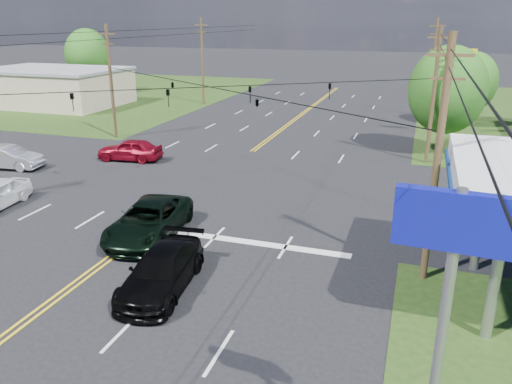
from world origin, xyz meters
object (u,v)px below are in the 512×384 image
(pole_ne, at_px, (434,94))
(sedan_silver, at_px, (8,157))
(tree_far_l, at_px, (87,55))
(polesign_se, at_px, (450,275))
(pole_left_far, at_px, (202,61))
(suv_black, at_px, (162,271))
(retail_nw, at_px, (53,88))
(tree_right_a, at_px, (447,90))
(tree_right_b, at_px, (471,82))
(pole_se, at_px, (437,161))
(pickup_dkgreen, at_px, (149,220))
(pole_right_far, at_px, (433,67))
(pole_nw, at_px, (111,81))

(pole_ne, distance_m, sedan_silver, 29.89)
(tree_far_l, distance_m, polesign_se, 68.45)
(pole_left_far, bearing_deg, suv_black, -68.16)
(retail_nw, distance_m, polesign_se, 59.93)
(tree_right_a, xyz_separation_m, tree_right_b, (2.50, 12.00, -0.65))
(pole_se, distance_m, pickup_dkgreen, 13.15)
(pickup_dkgreen, height_order, suv_black, pickup_dkgreen)
(pole_se, xyz_separation_m, sedan_silver, (-27.61, 7.33, -4.13))
(pole_se, bearing_deg, polesign_se, -90.00)
(pole_ne, distance_m, pickup_dkgreen, 22.17)
(pole_right_far, xyz_separation_m, tree_far_l, (-45.00, 4.00, 0.03))
(pole_se, xyz_separation_m, pickup_dkgreen, (-12.50, 0.15, -4.08))
(pole_right_far, distance_m, suv_black, 42.36)
(suv_black, bearing_deg, pole_right_far, 70.46)
(pole_ne, relative_size, pickup_dkgreen, 1.58)
(retail_nw, relative_size, pole_right_far, 1.60)
(pickup_dkgreen, bearing_deg, tree_far_l, 121.26)
(pole_nw, xyz_separation_m, tree_far_l, (-19.00, 23.00, 0.28))
(pole_se, height_order, pole_left_far, pole_left_far)
(tree_far_l, bearing_deg, pole_ne, -27.07)
(pole_se, xyz_separation_m, pole_ne, (0.00, 18.00, 0.00))
(tree_right_b, bearing_deg, retail_nw, -177.54)
(tree_right_a, height_order, polesign_se, tree_right_a)
(pole_ne, distance_m, pole_left_far, 32.20)
(pole_nw, bearing_deg, pole_left_far, 90.00)
(pole_se, distance_m, pole_right_far, 37.00)
(pole_ne, bearing_deg, suv_black, -113.45)
(pole_se, xyz_separation_m, pole_nw, (-26.00, 18.00, 0.00))
(tree_right_a, xyz_separation_m, polesign_se, (-1.00, -31.58, 0.75))
(pole_nw, height_order, pickup_dkgreen, pole_nw)
(retail_nw, height_order, tree_right_a, tree_right_a)
(pole_right_far, relative_size, sedan_silver, 2.11)
(polesign_se, bearing_deg, pickup_dkgreen, 139.36)
(tree_right_b, height_order, polesign_se, polesign_se)
(tree_right_a, distance_m, tree_far_l, 50.16)
(pole_left_far, relative_size, polesign_se, 1.38)
(retail_nw, bearing_deg, pole_left_far, 19.44)
(polesign_se, bearing_deg, retail_nw, 135.96)
(pole_left_far, height_order, sedan_silver, pole_left_far)
(pole_right_far, height_order, tree_far_l, pole_right_far)
(pole_right_far, bearing_deg, tree_right_a, -86.42)
(pickup_dkgreen, bearing_deg, suv_black, -62.10)
(pole_right_far, relative_size, tree_right_a, 1.22)
(tree_right_a, bearing_deg, polesign_se, -91.81)
(pickup_dkgreen, relative_size, polesign_se, 0.83)
(tree_right_b, xyz_separation_m, sedan_silver, (-31.11, -25.67, -3.44))
(retail_nw, bearing_deg, pole_right_far, 7.94)
(pickup_dkgreen, height_order, polesign_se, polesign_se)
(pole_se, xyz_separation_m, suv_black, (-9.56, -4.04, -4.14))
(suv_black, bearing_deg, pole_nw, 120.30)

